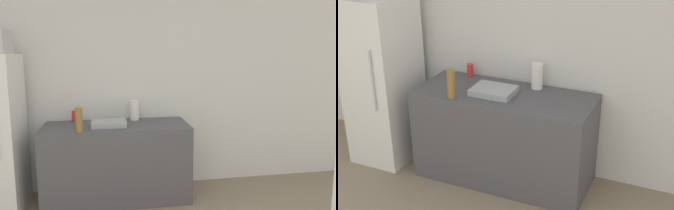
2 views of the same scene
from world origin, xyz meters
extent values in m
cube|color=silver|center=(0.00, 3.16, 1.30)|extent=(8.00, 0.06, 2.60)
cube|color=white|center=(-1.21, 2.71, 0.84)|extent=(0.56, 0.65, 1.69)
cylinder|color=#B7B7BC|center=(-1.06, 2.37, 0.97)|extent=(0.02, 0.02, 0.59)
cube|color=#4C4C51|center=(0.08, 2.78, 0.44)|extent=(1.64, 0.68, 0.88)
cube|color=#9EA3A8|center=(0.00, 2.73, 0.91)|extent=(0.38, 0.29, 0.06)
cylinder|color=olive|center=(-0.30, 2.50, 1.01)|extent=(0.08, 0.08, 0.26)
cylinder|color=red|center=(-0.40, 3.04, 0.95)|extent=(0.06, 0.06, 0.13)
cylinder|color=white|center=(0.31, 3.02, 1.00)|extent=(0.11, 0.11, 0.24)
camera|label=1|loc=(0.01, -0.91, 1.70)|focal=35.00mm
camera|label=2|loc=(1.67, -0.80, 2.52)|focal=50.00mm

